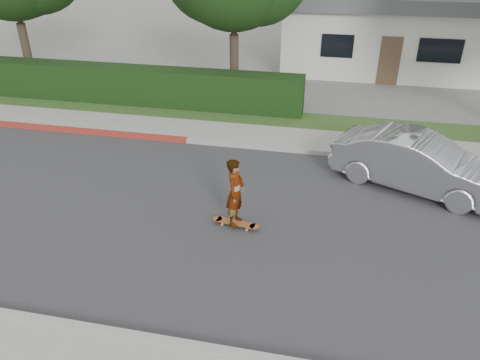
% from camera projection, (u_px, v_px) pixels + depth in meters
% --- Properties ---
extents(ground, '(120.00, 120.00, 0.00)m').
position_uv_depth(ground, '(103.00, 203.00, 12.11)').
color(ground, slate).
rests_on(ground, ground).
extents(road, '(60.00, 8.00, 0.01)m').
position_uv_depth(road, '(103.00, 203.00, 12.11)').
color(road, '#2D2D30').
rests_on(road, ground).
extents(curb_far, '(60.00, 0.20, 0.15)m').
position_uv_depth(curb_far, '(159.00, 138.00, 15.59)').
color(curb_far, '#9E9E99').
rests_on(curb_far, ground).
extents(curb_red_section, '(12.00, 0.21, 0.15)m').
position_uv_depth(curb_red_section, '(25.00, 126.00, 16.49)').
color(curb_red_section, maroon).
rests_on(curb_red_section, ground).
extents(sidewalk_far, '(60.00, 1.60, 0.12)m').
position_uv_depth(sidewalk_far, '(168.00, 128.00, 16.36)').
color(sidewalk_far, gray).
rests_on(sidewalk_far, ground).
extents(planting_strip, '(60.00, 1.60, 0.10)m').
position_uv_depth(planting_strip, '(182.00, 112.00, 17.74)').
color(planting_strip, '#2D4C1E').
rests_on(planting_strip, ground).
extents(hedge, '(15.00, 1.00, 1.50)m').
position_uv_depth(hedge, '(113.00, 85.00, 18.46)').
color(hedge, black).
rests_on(hedge, ground).
extents(house, '(10.60, 8.60, 4.30)m').
position_uv_depth(house, '(391.00, 20.00, 23.35)').
color(house, beige).
rests_on(house, ground).
extents(skateboard, '(1.19, 0.40, 0.11)m').
position_uv_depth(skateboard, '(236.00, 223.00, 11.13)').
color(skateboard, orange).
rests_on(skateboard, ground).
extents(skateboarder, '(0.47, 0.65, 1.66)m').
position_uv_depth(skateboarder, '(235.00, 192.00, 10.72)').
color(skateboarder, white).
rests_on(skateboarder, skateboard).
extents(car_silver, '(4.77, 3.22, 1.49)m').
position_uv_depth(car_silver, '(418.00, 163.00, 12.49)').
color(car_silver, '#B8BAC0').
rests_on(car_silver, ground).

